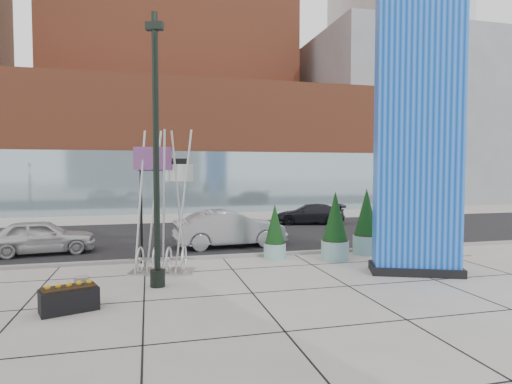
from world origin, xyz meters
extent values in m
plane|color=#9E9991|center=(0.00, 0.00, 0.00)|extent=(160.00, 160.00, 0.00)
cube|color=black|center=(0.00, 10.00, 0.01)|extent=(80.00, 12.00, 0.02)
cube|color=gray|center=(0.00, 4.00, 0.06)|extent=(80.00, 0.30, 0.12)
cube|color=brown|center=(1.00, 27.00, 5.50)|extent=(34.00, 10.00, 11.00)
cube|color=#8CA5B2|center=(1.00, 22.20, 2.50)|extent=(34.00, 0.60, 5.00)
cube|color=slate|center=(26.00, 32.00, 9.00)|extent=(20.00, 18.00, 18.00)
cube|color=#B2B7BC|center=(36.00, 48.00, 27.50)|extent=(16.00, 16.00, 55.00)
cube|color=#0B40AC|center=(6.94, -0.05, 4.92)|extent=(2.95, 2.05, 9.85)
cube|color=black|center=(6.94, -0.05, 0.14)|extent=(3.23, 2.33, 0.27)
cylinder|color=black|center=(-1.61, 0.39, 4.07)|extent=(0.18, 0.18, 8.13)
cylinder|color=black|center=(-1.61, 0.39, 0.25)|extent=(0.45, 0.45, 0.51)
cube|color=black|center=(-1.61, 0.39, 7.73)|extent=(0.55, 0.39, 0.22)
cube|color=silver|center=(-1.41, 2.19, 0.03)|extent=(2.35, 1.57, 0.06)
cylinder|color=silver|center=(-2.10, 1.99, 2.44)|extent=(0.08, 0.08, 4.89)
cylinder|color=silver|center=(-1.71, 2.33, 2.44)|extent=(0.08, 0.08, 4.89)
cylinder|color=silver|center=(-1.32, 2.09, 2.44)|extent=(0.08, 0.08, 4.89)
cylinder|color=silver|center=(-0.88, 2.38, 2.44)|extent=(0.08, 0.08, 4.89)
cylinder|color=silver|center=(-0.63, 1.94, 2.44)|extent=(0.08, 0.08, 4.89)
torus|color=silver|center=(-2.15, 2.09, 0.47)|extent=(0.29, 0.88, 0.89)
torus|color=silver|center=(-1.66, 2.29, 0.47)|extent=(0.29, 0.88, 0.89)
torus|color=silver|center=(-1.17, 2.09, 0.47)|extent=(0.29, 0.88, 0.89)
torus|color=silver|center=(-0.68, 2.29, 0.47)|extent=(0.29, 0.88, 0.89)
cube|color=red|center=(-1.71, 2.19, 3.91)|extent=(1.26, 0.27, 0.78)
cube|color=silver|center=(-0.83, 2.29, 3.42)|extent=(0.94, 0.38, 0.59)
cylinder|color=gray|center=(-3.55, -0.97, 0.38)|extent=(0.39, 0.39, 0.76)
cylinder|color=black|center=(-2.11, 3.80, 1.95)|extent=(0.09, 0.09, 3.91)
cube|color=black|center=(-1.28, 3.80, 3.72)|extent=(1.87, 0.32, 0.47)
cube|color=#19D833|center=(-1.65, 3.70, 3.72)|extent=(0.65, 0.07, 0.33)
cylinder|color=#86B4B2|center=(7.00, 3.44, 0.39)|extent=(1.10, 1.10, 0.77)
cylinder|color=black|center=(7.00, 3.44, 0.77)|extent=(1.02, 1.02, 0.07)
cone|color=black|center=(7.00, 3.44, 1.77)|extent=(0.99, 0.99, 1.99)
cylinder|color=#86B4B2|center=(5.20, 2.60, 0.38)|extent=(1.08, 1.08, 0.75)
cylinder|color=black|center=(5.20, 2.60, 0.75)|extent=(0.99, 0.99, 0.06)
cone|color=black|center=(5.20, 2.60, 1.72)|extent=(0.97, 0.97, 1.94)
cylinder|color=#86B4B2|center=(2.99, 3.41, 0.30)|extent=(0.87, 0.87, 0.61)
cylinder|color=black|center=(2.99, 3.41, 0.61)|extent=(0.80, 0.80, 0.05)
cone|color=black|center=(2.99, 3.41, 1.39)|extent=(0.78, 0.78, 1.57)
cube|color=black|center=(-3.80, -1.38, 0.29)|extent=(1.49, 1.08, 0.57)
cube|color=black|center=(-3.80, -1.38, 0.59)|extent=(1.37, 0.96, 0.06)
imported|color=silver|center=(-6.21, 6.64, 0.72)|extent=(4.41, 2.25, 1.44)
imported|color=#929499|center=(1.73, 6.37, 0.83)|extent=(5.16, 2.16, 1.66)
imported|color=black|center=(8.28, 13.18, 0.65)|extent=(4.76, 2.86, 1.29)
camera|label=1|loc=(-1.85, -12.69, 3.53)|focal=30.00mm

